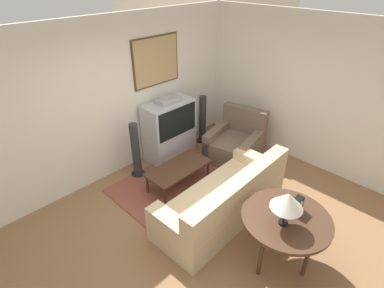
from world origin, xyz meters
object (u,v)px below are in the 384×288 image
object	(u,v)px
tv	(169,129)
coffee_table	(179,169)
couch	(224,200)
speaker_tower_right	(202,121)
console_table	(286,221)
speaker_tower_left	(136,152)
table_lamp	(288,201)
armchair	(236,144)
mantel_clock	(297,205)

from	to	relation	value
tv	coffee_table	world-z (taller)	tv
couch	speaker_tower_right	size ratio (longest dim) A/B	2.14
console_table	speaker_tower_left	distance (m)	2.80
console_table	table_lamp	world-z (taller)	table_lamp
couch	armchair	distance (m)	1.67
couch	mantel_clock	size ratio (longest dim) A/B	12.16
armchair	speaker_tower_right	bearing A→B (deg)	167.86
table_lamp	mantel_clock	distance (m)	0.39
tv	armchair	bearing A→B (deg)	-48.93
armchair	tv	bearing A→B (deg)	-150.45
speaker_tower_right	tv	bearing A→B (deg)	174.83
mantel_clock	armchair	bearing A→B (deg)	54.93
coffee_table	table_lamp	bearing A→B (deg)	-96.88
couch	console_table	world-z (taller)	couch
tv	couch	size ratio (longest dim) A/B	0.55
table_lamp	mantel_clock	world-z (taller)	table_lamp
console_table	speaker_tower_right	size ratio (longest dim) A/B	1.04
armchair	speaker_tower_left	world-z (taller)	speaker_tower_left
mantel_clock	speaker_tower_right	distance (m)	3.13
mantel_clock	table_lamp	bearing A→B (deg)	179.83
tv	speaker_tower_left	world-z (taller)	tv
coffee_table	speaker_tower_left	distance (m)	0.83
couch	coffee_table	size ratio (longest dim) A/B	1.99
speaker_tower_left	couch	bearing A→B (deg)	-80.91
table_lamp	speaker_tower_left	bearing A→B (deg)	91.29
tv	table_lamp	world-z (taller)	tv
armchair	speaker_tower_right	xyz separation A→B (m)	(0.01, 0.90, 0.19)
coffee_table	speaker_tower_right	world-z (taller)	speaker_tower_right
mantel_clock	couch	bearing A→B (deg)	94.53
coffee_table	speaker_tower_right	xyz separation A→B (m)	(1.41, 0.76, 0.15)
console_table	armchair	bearing A→B (deg)	51.18
console_table	coffee_table	bearing A→B (deg)	86.43
table_lamp	speaker_tower_right	world-z (taller)	table_lamp
tv	coffee_table	distance (m)	1.03
coffee_table	mantel_clock	world-z (taller)	mantel_clock
console_table	mantel_clock	size ratio (longest dim) A/B	5.87
tv	speaker_tower_right	bearing A→B (deg)	-5.17
couch	table_lamp	distance (m)	1.30
armchair	console_table	distance (m)	2.46
coffee_table	armchair	bearing A→B (deg)	-5.62
armchair	speaker_tower_left	bearing A→B (deg)	-129.22
couch	speaker_tower_left	bearing A→B (deg)	-82.47
tv	coffee_table	bearing A→B (deg)	-123.26
armchair	mantel_clock	bearing A→B (deg)	-46.60
couch	tv	bearing A→B (deg)	-108.69
coffee_table	console_table	world-z (taller)	console_table
couch	coffee_table	distance (m)	1.02
armchair	mantel_clock	world-z (taller)	armchair
tv	armchair	distance (m)	1.32
speaker_tower_right	console_table	bearing A→B (deg)	-118.79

